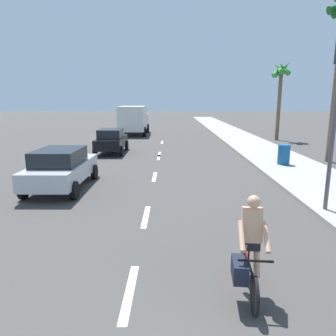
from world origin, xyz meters
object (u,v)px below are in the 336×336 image
parked_car_black (111,140)px  palm_tree_far (281,77)px  cyclist (249,252)px  delivery_truck (134,119)px  trash_bin_far (284,155)px  parked_car_silver (61,167)px

parked_car_black → palm_tree_far: palm_tree_far is taller
cyclist → delivery_truck: (-5.04, 26.69, 0.67)m
palm_tree_far → trash_bin_far: 12.66m
parked_car_silver → delivery_truck: (0.52, 19.79, 0.67)m
cyclist → delivery_truck: size_ratio=0.29×
cyclist → delivery_truck: 27.17m
delivery_truck → palm_tree_far: bearing=-18.3°
cyclist → parked_car_black: size_ratio=0.47×
cyclist → parked_car_black: cyclist is taller
cyclist → palm_tree_far: (7.77, 22.42, 4.38)m
parked_car_silver → delivery_truck: size_ratio=0.68×
cyclist → palm_tree_far: bearing=-103.9°
parked_car_silver → trash_bin_far: bearing=22.8°
delivery_truck → palm_tree_far: palm_tree_far is taller
cyclist → trash_bin_far: (4.45, 11.09, -0.19)m
cyclist → parked_car_black: bearing=-66.2°
parked_car_silver → delivery_truck: delivery_truck is taller
parked_car_silver → parked_car_black: same height
parked_car_black → cyclist: bearing=-71.9°
parked_car_black → trash_bin_far: 10.56m
parked_car_black → palm_tree_far: 15.39m
parked_car_silver → parked_car_black: bearing=87.7°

